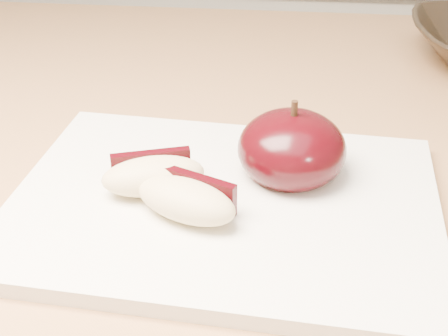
# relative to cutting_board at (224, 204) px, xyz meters

# --- Properties ---
(back_cabinet) EXTENTS (2.40, 0.62, 0.94)m
(back_cabinet) POSITION_rel_cutting_board_xyz_m (-0.05, 0.85, -0.44)
(back_cabinet) COLOR silver
(back_cabinet) RESTS_ON ground
(cutting_board) EXTENTS (0.32, 0.24, 0.01)m
(cutting_board) POSITION_rel_cutting_board_xyz_m (0.00, 0.00, 0.00)
(cutting_board) COLOR white
(cutting_board) RESTS_ON island_counter
(apple_half) EXTENTS (0.10, 0.10, 0.07)m
(apple_half) POSITION_rel_cutting_board_xyz_m (0.05, 0.04, 0.03)
(apple_half) COLOR black
(apple_half) RESTS_ON cutting_board
(apple_wedge_a) EXTENTS (0.08, 0.06, 0.03)m
(apple_wedge_a) POSITION_rel_cutting_board_xyz_m (-0.05, 0.00, 0.02)
(apple_wedge_a) COLOR beige
(apple_wedge_a) RESTS_ON cutting_board
(apple_wedge_b) EXTENTS (0.08, 0.06, 0.03)m
(apple_wedge_b) POSITION_rel_cutting_board_xyz_m (-0.02, -0.02, 0.02)
(apple_wedge_b) COLOR beige
(apple_wedge_b) RESTS_ON cutting_board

